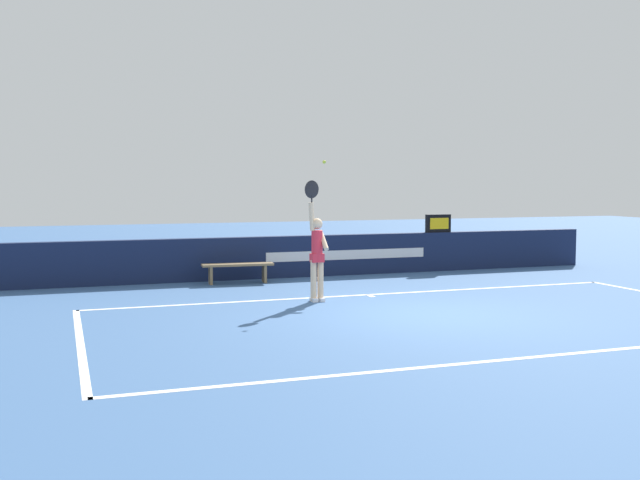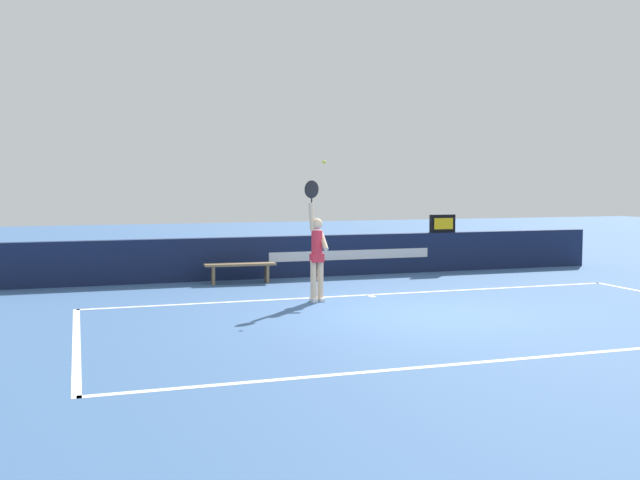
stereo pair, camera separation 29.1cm
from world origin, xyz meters
TOP-DOWN VIEW (x-y plane):
  - ground_plane at (0.00, 0.00)m, footprint 60.00×60.00m
  - court_lines at (0.00, -0.43)m, footprint 11.32×5.76m
  - back_wall at (0.00, 5.56)m, footprint 15.10×0.26m
  - speed_display at (3.33, 5.56)m, footprint 0.68×0.14m
  - tennis_player at (-1.24, 1.93)m, footprint 0.41×0.42m
  - tennis_ball at (-1.10, 1.91)m, footprint 0.07×0.07m
  - courtside_bench_near at (-2.09, 4.91)m, footprint 1.63×0.48m

SIDE VIEW (x-z plane):
  - ground_plane at x=0.00m, z-range 0.00..0.00m
  - court_lines at x=0.00m, z-range 0.00..0.00m
  - courtside_bench_near at x=-2.09m, z-range 0.12..0.57m
  - back_wall at x=0.00m, z-range 0.00..0.99m
  - tennis_player at x=-1.24m, z-range -0.21..2.11m
  - speed_display at x=3.33m, z-range 0.99..1.45m
  - tennis_ball at x=-1.10m, z-range 2.62..2.69m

